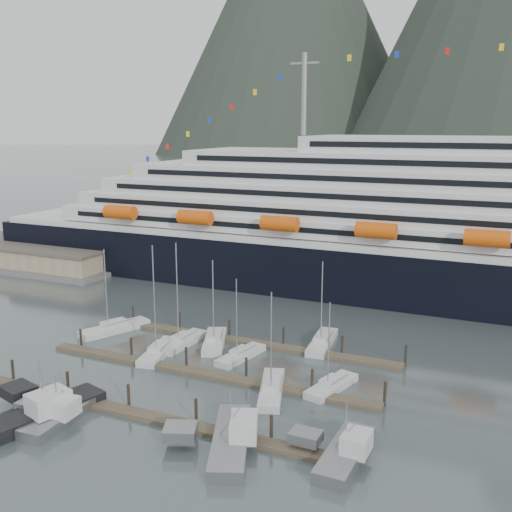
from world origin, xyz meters
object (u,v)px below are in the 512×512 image
object	(u,v)px
sailboat_d	(272,390)
trawler_b	(57,416)
sailboat_f	(215,342)
trawler_a	(42,411)
sailboat_g	(322,343)
cruise_ship	(509,239)
sailboat_h	(331,387)
sailboat_c	(241,356)
warehouse	(34,256)
sailboat_a	(183,342)
sailboat_e	(115,329)
trawler_c	(229,438)
sailboat_b	(159,352)
trawler_d	(344,451)

from	to	relation	value
sailboat_d	trawler_b	xyz separation A→B (m)	(-18.77, -16.72, 0.41)
sailboat_f	trawler_a	size ratio (longest dim) A/B	0.94
sailboat_f	sailboat_g	world-z (taller)	sailboat_f
sailboat_g	trawler_b	bearing A→B (deg)	144.82
cruise_ship	sailboat_h	size ratio (longest dim) A/B	17.50
sailboat_c	sailboat_d	bearing A→B (deg)	-124.84
warehouse	sailboat_a	bearing A→B (deg)	-27.39
sailboat_f	trawler_a	xyz separation A→B (m)	(-6.71, -28.45, 0.53)
sailboat_a	cruise_ship	bearing A→B (deg)	-40.78
trawler_a	trawler_b	world-z (taller)	trawler_a
sailboat_e	trawler_c	world-z (taller)	sailboat_e
sailboat_b	trawler_d	bearing A→B (deg)	-127.74
sailboat_f	warehouse	bearing A→B (deg)	42.61
warehouse	sailboat_d	xyz separation A→B (m)	(77.56, -40.28, -1.83)
sailboat_e	trawler_a	distance (m)	29.13
sailboat_b	sailboat_d	size ratio (longest dim) A/B	1.22
sailboat_e	sailboat_g	world-z (taller)	sailboat_e
sailboat_c	trawler_b	xyz separation A→B (m)	(-10.43, -25.29, 0.42)
warehouse	trawler_a	distance (m)	80.29
warehouse	sailboat_a	world-z (taller)	sailboat_a
cruise_ship	sailboat_d	world-z (taller)	cruise_ship
sailboat_f	trawler_b	bearing A→B (deg)	147.87
sailboat_e	sailboat_b	bearing A→B (deg)	-90.84
trawler_a	trawler_b	bearing A→B (deg)	-74.72
trawler_d	sailboat_b	bearing A→B (deg)	64.81
warehouse	sailboat_c	distance (m)	76.16
sailboat_f	trawler_c	xyz separation A→B (m)	(15.15, -25.13, 0.45)
warehouse	sailboat_g	size ratio (longest dim) A/B	3.37
sailboat_f	sailboat_h	world-z (taller)	sailboat_f
warehouse	sailboat_c	xyz separation A→B (m)	(69.22, -31.72, -1.84)
sailboat_f	sailboat_b	bearing A→B (deg)	118.55
trawler_a	trawler_c	bearing A→B (deg)	-64.70
sailboat_c	sailboat_g	size ratio (longest dim) A/B	0.90
warehouse	sailboat_e	size ratio (longest dim) A/B	3.25
sailboat_c	sailboat_h	bearing A→B (deg)	-96.25
sailboat_d	sailboat_g	bearing A→B (deg)	-20.59
sailboat_a	trawler_b	bearing A→B (deg)	-176.37
sailboat_g	trawler_c	world-z (taller)	sailboat_g
trawler_c	trawler_b	bearing A→B (deg)	77.67
sailboat_b	trawler_d	xyz separation A→B (m)	(31.97, -15.79, 0.40)
cruise_ship	sailboat_f	distance (m)	57.90
sailboat_g	trawler_a	size ratio (longest dim) A/B	0.93
cruise_ship	trawler_a	distance (m)	84.10
trawler_b	sailboat_f	bearing A→B (deg)	-11.94
sailboat_d	cruise_ship	bearing A→B (deg)	-43.41
trawler_b	warehouse	bearing A→B (deg)	42.92
sailboat_d	trawler_d	bearing A→B (deg)	-150.04
cruise_ship	sailboat_f	bearing A→B (deg)	-133.06
sailboat_h	trawler_c	size ratio (longest dim) A/B	0.86
sailboat_d	sailboat_h	size ratio (longest dim) A/B	1.14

